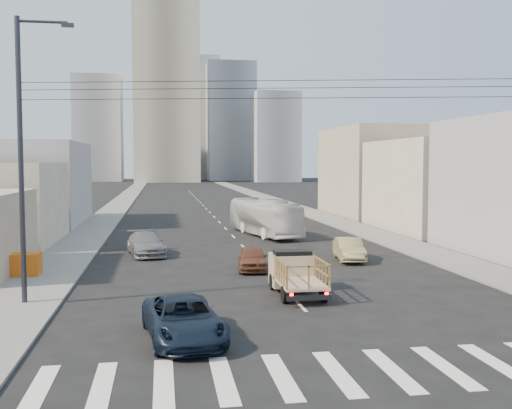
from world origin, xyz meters
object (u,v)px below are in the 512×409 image
object	(u,v)px
sedan_tan	(349,249)
sedan_grey	(146,244)
sedan_brown	(253,258)
crate_stack	(22,264)
city_bus	(264,217)
streetlamp_left	(23,152)
navy_pickup	(183,319)
flatbed_pickup	(296,271)

from	to	relation	value
sedan_tan	sedan_grey	xyz separation A→B (m)	(-12.41, 4.08, 0.05)
sedan_brown	crate_stack	distance (m)	12.27
city_bus	crate_stack	size ratio (longest dim) A/B	5.94
sedan_brown	sedan_grey	world-z (taller)	sedan_grey
city_bus	streetlamp_left	size ratio (longest dim) A/B	0.89
navy_pickup	crate_stack	distance (m)	14.89
navy_pickup	city_bus	world-z (taller)	city_bus
sedan_grey	crate_stack	bearing A→B (deg)	-143.58
city_bus	sedan_brown	size ratio (longest dim) A/B	2.71
sedan_brown	sedan_grey	xyz separation A→B (m)	(-6.06, 6.37, 0.06)
sedan_tan	streetlamp_left	world-z (taller)	streetlamp_left
flatbed_pickup	sedan_brown	bearing A→B (deg)	98.87
sedan_brown	flatbed_pickup	bearing A→B (deg)	-74.25
flatbed_pickup	sedan_brown	world-z (taller)	flatbed_pickup
sedan_tan	streetlamp_left	bearing A→B (deg)	-144.20
flatbed_pickup	streetlamp_left	bearing A→B (deg)	-179.14
flatbed_pickup	city_bus	distance (m)	22.49
city_bus	sedan_brown	world-z (taller)	city_bus
navy_pickup	sedan_tan	world-z (taller)	navy_pickup
sedan_brown	sedan_tan	distance (m)	6.76
city_bus	navy_pickup	bearing A→B (deg)	-116.92
sedan_grey	crate_stack	size ratio (longest dim) A/B	2.81
crate_stack	streetlamp_left	bearing A→B (deg)	-76.14
flatbed_pickup	navy_pickup	distance (m)	8.23
crate_stack	navy_pickup	bearing A→B (deg)	-57.70
city_bus	crate_stack	bearing A→B (deg)	-146.19
navy_pickup	streetlamp_left	xyz separation A→B (m)	(-6.35, 6.08, 5.72)
city_bus	streetlamp_left	world-z (taller)	streetlamp_left
streetlamp_left	navy_pickup	bearing A→B (deg)	-43.75
sedan_brown	crate_stack	bearing A→B (deg)	-172.12
navy_pickup	crate_stack	xyz separation A→B (m)	(-7.96, 12.59, -0.02)
city_bus	sedan_tan	world-z (taller)	city_bus
streetlamp_left	sedan_grey	bearing A→B (deg)	70.60
navy_pickup	crate_stack	size ratio (longest dim) A/B	2.85
flatbed_pickup	sedan_grey	size ratio (longest dim) A/B	0.87
sedan_tan	streetlamp_left	distance (m)	20.10
navy_pickup	city_bus	distance (m)	29.65
navy_pickup	sedan_brown	world-z (taller)	navy_pickup
navy_pickup	sedan_brown	size ratio (longest dim) A/B	1.30
sedan_brown	crate_stack	xyz separation A→B (m)	(-12.27, -0.21, 0.02)
sedan_brown	sedan_tan	size ratio (longest dim) A/B	0.94
sedan_brown	streetlamp_left	size ratio (longest dim) A/B	0.33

